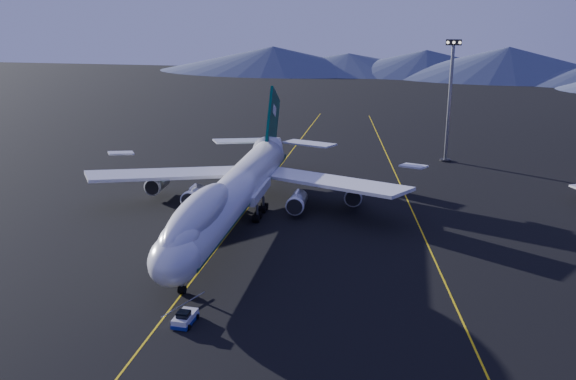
# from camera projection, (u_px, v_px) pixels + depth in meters

# --- Properties ---
(ground) EXTENTS (500.00, 500.00, 0.00)m
(ground) POSITION_uv_depth(u_px,v_px,m) (235.00, 225.00, 108.28)
(ground) COLOR black
(ground) RESTS_ON ground
(taxiway_line_main) EXTENTS (0.25, 220.00, 0.01)m
(taxiway_line_main) POSITION_uv_depth(u_px,v_px,m) (235.00, 225.00, 108.28)
(taxiway_line_main) COLOR yellow
(taxiway_line_main) RESTS_ON ground
(taxiway_line_side) EXTENTS (28.08, 198.09, 0.01)m
(taxiway_line_side) POSITION_uv_depth(u_px,v_px,m) (415.00, 216.00, 112.55)
(taxiway_line_side) COLOR yellow
(taxiway_line_side) RESTS_ON ground
(boeing_747) EXTENTS (59.62, 72.43, 19.37)m
(boeing_747) POSITION_uv_depth(u_px,v_px,m) (234.00, 192.00, 106.64)
(boeing_747) COLOR silver
(boeing_747) RESTS_ON ground
(pushback_tug) EXTENTS (2.54, 4.15, 1.75)m
(pushback_tug) POSITION_uv_depth(u_px,v_px,m) (185.00, 319.00, 75.57)
(pushback_tug) COLOR silver
(pushback_tug) RESTS_ON ground
(floodlight_mast) EXTENTS (3.45, 2.59, 27.92)m
(floodlight_mast) POSITION_uv_depth(u_px,v_px,m) (449.00, 101.00, 146.69)
(floodlight_mast) COLOR black
(floodlight_mast) RESTS_ON ground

